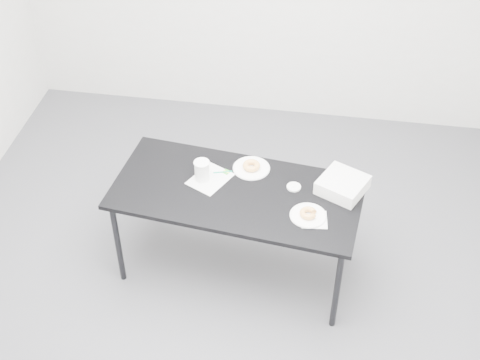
# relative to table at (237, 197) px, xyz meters

# --- Properties ---
(floor) EXTENTS (4.00, 4.00, 0.00)m
(floor) POSITION_rel_table_xyz_m (-0.10, -0.10, -0.65)
(floor) COLOR #4A494E
(floor) RESTS_ON ground
(table) EXTENTS (1.61, 0.89, 0.70)m
(table) POSITION_rel_table_xyz_m (0.00, 0.00, 0.00)
(table) COLOR black
(table) RESTS_ON floor
(scorecard) EXTENTS (0.30, 0.33, 0.00)m
(scorecard) POSITION_rel_table_xyz_m (-0.18, 0.08, 0.05)
(scorecard) COLOR silver
(scorecard) RESTS_ON table
(logo_patch) EXTENTS (0.06, 0.06, 0.00)m
(logo_patch) POSITION_rel_table_xyz_m (-0.09, 0.16, 0.06)
(logo_patch) COLOR green
(logo_patch) RESTS_ON scorecard
(pen) EXTENTS (0.12, 0.04, 0.01)m
(pen) POSITION_rel_table_xyz_m (-0.12, 0.16, 0.06)
(pen) COLOR #0C8965
(pen) RESTS_ON scorecard
(napkin) EXTENTS (0.17, 0.17, 0.00)m
(napkin) POSITION_rel_table_xyz_m (0.49, -0.18, 0.05)
(napkin) COLOR silver
(napkin) RESTS_ON table
(plate_near) EXTENTS (0.22, 0.22, 0.01)m
(plate_near) POSITION_rel_table_xyz_m (0.46, -0.16, 0.06)
(plate_near) COLOR white
(plate_near) RESTS_ON napkin
(donut_near) EXTENTS (0.11, 0.11, 0.03)m
(donut_near) POSITION_rel_table_xyz_m (0.46, -0.16, 0.08)
(donut_near) COLOR #CA8840
(donut_near) RESTS_ON plate_near
(plate_far) EXTENTS (0.24, 0.24, 0.01)m
(plate_far) POSITION_rel_table_xyz_m (0.06, 0.23, 0.06)
(plate_far) COLOR white
(plate_far) RESTS_ON table
(donut_far) EXTENTS (0.12, 0.12, 0.04)m
(donut_far) POSITION_rel_table_xyz_m (0.06, 0.23, 0.08)
(donut_far) COLOR #CA8840
(donut_far) RESTS_ON plate_far
(coffee_cup) EXTENTS (0.09, 0.09, 0.14)m
(coffee_cup) POSITION_rel_table_xyz_m (-0.23, 0.07, 0.12)
(coffee_cup) COLOR white
(coffee_cup) RESTS_ON table
(cup_lid) EXTENTS (0.09, 0.09, 0.01)m
(cup_lid) POSITION_rel_table_xyz_m (0.35, 0.08, 0.06)
(cup_lid) COLOR white
(cup_lid) RESTS_ON table
(bakery_box) EXTENTS (0.35, 0.35, 0.09)m
(bakery_box) POSITION_rel_table_xyz_m (0.64, 0.11, 0.10)
(bakery_box) COLOR silver
(bakery_box) RESTS_ON table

